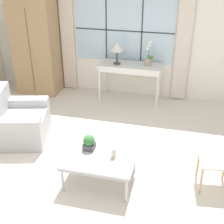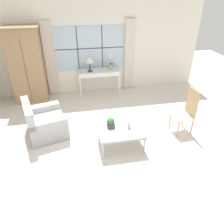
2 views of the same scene
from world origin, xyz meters
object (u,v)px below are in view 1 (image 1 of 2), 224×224
Objects in this scene: console_table at (130,68)px; armchair_upholstered at (19,123)px; coffee_table at (100,159)px; table_lamp at (117,48)px; potted_orchid at (148,57)px; pillar_candle at (114,153)px; armoire at (36,44)px; potted_plant_small at (89,142)px.

console_table is 2.57m from armchair_upholstered.
coffee_table is at bearing -88.06° from console_table.
console_table is at bearing 51.01° from armchair_upholstered.
armchair_upholstered is 1.18× the size of coffee_table.
armchair_upholstered is at bearing 155.13° from coffee_table.
console_table is 0.52m from table_lamp.
potted_orchid reaches higher than pillar_candle.
armoire is 9.53× the size of potted_plant_small.
potted_orchid is 2.72m from potted_plant_small.
armchair_upholstered reaches higher than potted_plant_small.
potted_plant_small is (-0.47, -2.64, -0.45)m from potted_orchid.
potted_plant_small is 0.41m from pillar_candle.
potted_plant_small is (-0.10, -2.61, -0.18)m from console_table.
table_lamp is 0.67m from potted_orchid.
armoire is at bearing 179.29° from table_lamp.
coffee_table is (0.09, -2.75, -0.33)m from console_table.
armoire is at bearing -178.73° from potted_orchid.
potted_orchid is 0.54× the size of coffee_table.
coffee_table is at bearing -51.09° from armoire.
coffee_table is (1.69, -0.78, 0.10)m from armchair_upholstered.
potted_orchid reaches higher than console_table.
console_table is at bearing 91.94° from coffee_table.
armchair_upholstered reaches higher than console_table.
armoire reaches higher than console_table.
armoire is 2.14m from console_table.
table_lamp is at bearing 97.80° from coffee_table.
potted_orchid reaches higher than potted_plant_small.
armchair_upholstered is 5.08× the size of potted_plant_small.
armchair_upholstered is (-1.59, -1.97, -0.44)m from console_table.
console_table is at bearing 10.32° from table_lamp.
potted_orchid reaches higher than table_lamp.
potted_orchid is (0.64, 0.08, -0.16)m from table_lamp.
coffee_table is 0.29m from potted_plant_small.
potted_plant_small is (1.49, -0.65, 0.26)m from armchair_upholstered.
pillar_candle is at bearing -91.72° from potted_orchid.
armchair_upholstered is at bearing -128.99° from console_table.
armchair_upholstered is 2.04m from pillar_candle.
pillar_candle is (0.56, -2.67, -0.66)m from table_lamp.
armoire is at bearing 131.60° from pillar_candle.
coffee_table is at bearing -170.98° from pillar_candle.
armchair_upholstered is at bearing -134.51° from potted_orchid.
pillar_candle is at bearing -84.00° from console_table.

